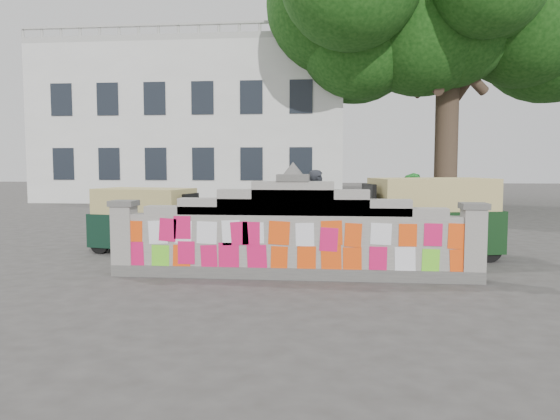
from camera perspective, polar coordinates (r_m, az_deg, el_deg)
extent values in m
plane|color=#383533|center=(9.55, 1.35, -7.11)|extent=(100.00, 100.00, 0.00)
cube|color=#4C4C49|center=(9.53, 1.35, -6.52)|extent=(6.40, 0.42, 0.20)
cube|color=gray|center=(9.45, 1.36, -3.54)|extent=(6.40, 0.32, 1.00)
cube|color=gray|center=(9.38, 1.37, -0.10)|extent=(5.20, 0.32, 0.14)
cube|color=gray|center=(9.37, 1.37, 0.33)|extent=(4.00, 0.32, 0.28)
cube|color=gray|center=(9.37, 1.37, 0.82)|extent=(2.60, 0.32, 0.44)
cube|color=gray|center=(9.36, 1.37, 1.24)|extent=(1.40, 0.32, 0.58)
cube|color=#4C4C49|center=(9.35, 1.37, 3.39)|extent=(0.55, 0.36, 0.12)
cone|color=#4C4C49|center=(9.35, 1.37, 4.37)|extent=(0.36, 0.36, 0.22)
cube|color=gray|center=(10.14, -15.93, -3.04)|extent=(0.36, 0.40, 1.24)
cube|color=#4C4C49|center=(10.07, -16.02, 0.68)|extent=(0.44, 0.44, 0.10)
cube|color=gray|center=(9.68, 19.51, -3.50)|extent=(0.36, 0.40, 1.24)
cube|color=#4C4C49|center=(9.61, 19.62, 0.40)|extent=(0.44, 0.44, 0.10)
cube|color=silver|center=(32.33, -7.98, 8.34)|extent=(16.00, 10.00, 8.00)
cylinder|color=#38281E|center=(27.83, 16.98, 6.70)|extent=(1.10, 1.10, 6.00)
ellipsoid|color=#0F380C|center=(28.69, 17.29, 18.76)|extent=(12.00, 10.00, 6.00)
imported|color=black|center=(11.52, 3.94, -2.68)|extent=(1.84, 0.73, 0.95)
imported|color=#202228|center=(11.49, 3.95, -1.05)|extent=(0.42, 0.61, 1.61)
imported|color=green|center=(12.87, 13.64, -0.18)|extent=(0.92, 1.03, 1.77)
cube|color=black|center=(12.62, -13.93, -2.00)|extent=(2.43, 1.66, 0.74)
cube|color=tan|center=(12.56, -13.98, 0.94)|extent=(2.24, 1.57, 0.56)
cube|color=black|center=(12.04, -9.28, -2.24)|extent=(0.59, 0.73, 0.65)
cube|color=black|center=(11.98, -9.31, 0.39)|extent=(0.21, 0.65, 0.56)
cylinder|color=black|center=(12.03, -8.87, -3.58)|extent=(0.48, 0.21, 0.46)
cylinder|color=black|center=(12.71, -18.31, -3.31)|extent=(0.48, 0.21, 0.46)
cylinder|color=black|center=(13.53, -15.72, -2.77)|extent=(0.48, 0.21, 0.46)
cube|color=black|center=(11.85, 15.51, -2.04)|extent=(2.86, 1.98, 0.87)
cube|color=tan|center=(11.79, 15.60, 1.63)|extent=(2.64, 1.88, 0.65)
cube|color=black|center=(11.39, 9.22, -2.19)|extent=(0.71, 0.87, 0.76)
cube|color=black|center=(11.33, 9.27, 1.08)|extent=(0.26, 0.76, 0.65)
cylinder|color=black|center=(11.40, 8.68, -3.83)|extent=(0.56, 0.25, 0.54)
cylinder|color=black|center=(12.84, 18.45, -3.06)|extent=(0.56, 0.25, 0.54)
cylinder|color=black|center=(11.79, 21.00, -3.81)|extent=(0.56, 0.25, 0.54)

